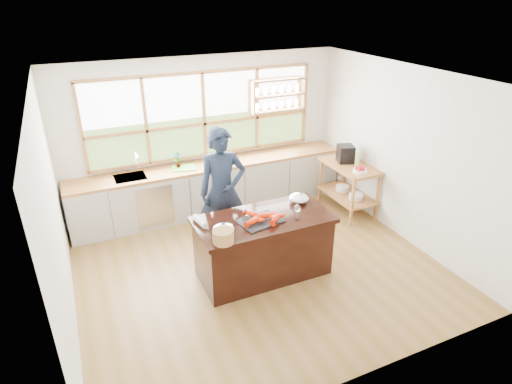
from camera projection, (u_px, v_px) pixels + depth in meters
ground_plane at (257, 265)px, 6.29m from camera, size 5.00×5.00×0.00m
room_shell at (244, 142)px, 5.96m from camera, size 5.02×4.52×2.71m
back_counter at (212, 187)px, 7.68m from camera, size 4.90×0.63×0.90m
right_shelf_unit at (349, 180)px, 7.57m from camera, size 0.62×1.10×0.90m
island at (263, 246)px, 5.93m from camera, size 1.85×0.90×0.90m
cook at (222, 191)px, 6.34m from camera, size 0.76×0.56×1.93m
potted_plant at (178, 160)px, 7.26m from camera, size 0.18×0.16×0.30m
cutting_board at (184, 168)px, 7.30m from camera, size 0.45×0.38×0.01m
espresso_machine at (345, 154)px, 7.52m from camera, size 0.34×0.35×0.30m
wine_bottle at (358, 159)px, 7.31m from camera, size 0.08×0.08×0.27m
fruit_bowl at (360, 170)px, 7.13m from camera, size 0.24×0.24×0.11m
slate_board at (260, 221)px, 5.64m from camera, size 0.62×0.50×0.02m
lobster_pile at (262, 217)px, 5.62m from camera, size 0.52×0.44×0.08m
mixing_bowl_left at (224, 230)px, 5.34m from camera, size 0.28×0.28×0.14m
mixing_bowl_right at (299, 198)px, 6.12m from camera, size 0.29×0.29×0.14m
wine_glass at (297, 209)px, 5.62m from camera, size 0.08×0.08×0.22m
wicker_basket at (223, 236)px, 5.15m from camera, size 0.26×0.26×0.17m
parchment_roll at (200, 221)px, 5.57m from camera, size 0.13×0.31×0.08m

